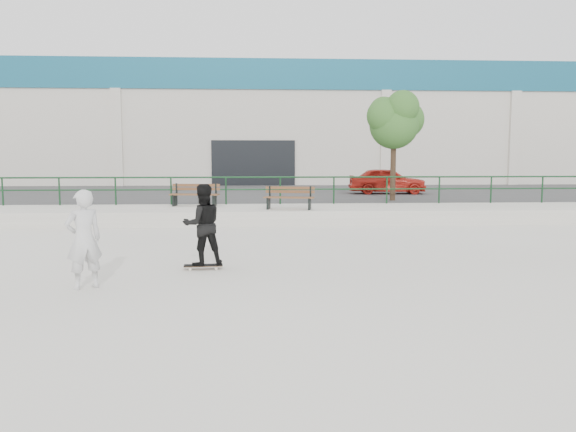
{
  "coord_description": "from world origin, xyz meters",
  "views": [
    {
      "loc": [
        0.04,
        -9.91,
        2.3
      ],
      "look_at": [
        0.76,
        2.0,
        1.01
      ],
      "focal_mm": 35.0,
      "sensor_mm": 36.0,
      "label": 1
    }
  ],
  "objects": [
    {
      "name": "ground",
      "position": [
        0.0,
        0.0,
        0.0
      ],
      "size": [
        120.0,
        120.0,
        0.0
      ],
      "primitive_type": "plane",
      "color": "#B3B0A4",
      "rests_on": "ground"
    },
    {
      "name": "red_car",
      "position": [
        6.31,
        16.23,
        1.11
      ],
      "size": [
        3.71,
        1.72,
        1.23
      ],
      "primitive_type": "imported",
      "rotation": [
        0.0,
        0.0,
        1.49
      ],
      "color": "red",
      "rests_on": "parking_strip"
    },
    {
      "name": "commercial_building",
      "position": [
        -0.0,
        31.99,
        4.58
      ],
      "size": [
        44.2,
        16.33,
        8.0
      ],
      "color": "beige",
      "rests_on": "ground"
    },
    {
      "name": "standing_skater",
      "position": [
        -1.0,
        1.38,
        0.91
      ],
      "size": [
        0.94,
        0.83,
        1.64
      ],
      "primitive_type": "imported",
      "rotation": [
        0.0,
        0.0,
        3.44
      ],
      "color": "black",
      "rests_on": "skateboard"
    },
    {
      "name": "bench_left",
      "position": [
        -2.08,
        10.24,
        0.9
      ],
      "size": [
        1.79,
        0.77,
        0.8
      ],
      "rotation": [
        0.0,
        0.0,
        -0.16
      ],
      "color": "brown",
      "rests_on": "ledge"
    },
    {
      "name": "seated_skater",
      "position": [
        -2.9,
        -0.16,
        0.86
      ],
      "size": [
        0.75,
        0.69,
        1.72
      ],
      "primitive_type": "imported",
      "rotation": [
        0.0,
        0.0,
        3.74
      ],
      "color": "silver",
      "rests_on": "ground"
    },
    {
      "name": "skateboard",
      "position": [
        -1.0,
        1.38,
        0.07
      ],
      "size": [
        0.79,
        0.25,
        0.09
      ],
      "rotation": [
        0.0,
        0.0,
        0.07
      ],
      "color": "black",
      "rests_on": "ground"
    },
    {
      "name": "ledge",
      "position": [
        0.0,
        9.5,
        0.25
      ],
      "size": [
        30.0,
        3.0,
        0.5
      ],
      "primitive_type": "cube",
      "color": "#B9B4A9",
      "rests_on": "ground"
    },
    {
      "name": "parking_strip",
      "position": [
        0.0,
        18.0,
        0.25
      ],
      "size": [
        60.0,
        14.0,
        0.5
      ],
      "primitive_type": "cube",
      "color": "#373737",
      "rests_on": "ground"
    },
    {
      "name": "railing",
      "position": [
        -0.0,
        10.8,
        1.24
      ],
      "size": [
        28.0,
        0.06,
        1.03
      ],
      "color": "#153C1F",
      "rests_on": "ledge"
    },
    {
      "name": "bench_right",
      "position": [
        1.21,
        8.83,
        0.88
      ],
      "size": [
        1.74,
        0.82,
        0.77
      ],
      "rotation": [
        0.0,
        0.0,
        -0.21
      ],
      "color": "brown",
      "rests_on": "ledge"
    },
    {
      "name": "tree",
      "position": [
        5.62,
        12.27,
        3.73
      ],
      "size": [
        2.43,
        2.16,
        4.31
      ],
      "color": "#423121",
      "rests_on": "parking_strip"
    }
  ]
}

